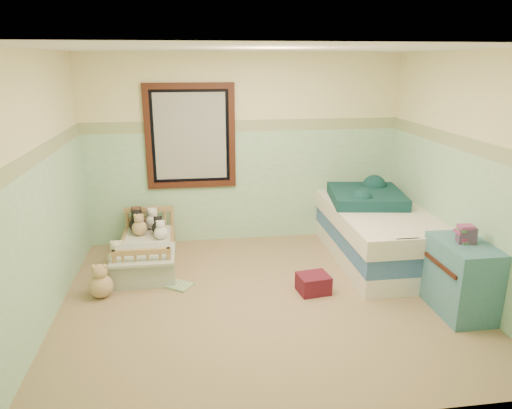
{
  "coord_description": "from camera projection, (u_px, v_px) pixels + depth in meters",
  "views": [
    {
      "loc": [
        -0.71,
        -4.4,
        2.41
      ],
      "look_at": [
        -0.04,
        0.35,
        0.93
      ],
      "focal_mm": 33.17,
      "sensor_mm": 36.0,
      "label": 1
    }
  ],
  "objects": [
    {
      "name": "floor",
      "position": [
        265.0,
        299.0,
        4.97
      ],
      "size": [
        4.2,
        3.6,
        0.02
      ],
      "primitive_type": "cube",
      "color": "#7D694C",
      "rests_on": "ground"
    },
    {
      "name": "ceiling",
      "position": [
        266.0,
        47.0,
        4.23
      ],
      "size": [
        4.2,
        3.6,
        0.02
      ],
      "primitive_type": "cube",
      "color": "white",
      "rests_on": "wall_back"
    },
    {
      "name": "wall_back",
      "position": [
        244.0,
        150.0,
        6.31
      ],
      "size": [
        4.2,
        0.04,
        2.5
      ],
      "primitive_type": "cube",
      "color": "beige",
      "rests_on": "floor"
    },
    {
      "name": "wall_front",
      "position": [
        312.0,
        256.0,
        2.9
      ],
      "size": [
        4.2,
        0.04,
        2.5
      ],
      "primitive_type": "cube",
      "color": "beige",
      "rests_on": "floor"
    },
    {
      "name": "wall_left",
      "position": [
        39.0,
        192.0,
        4.32
      ],
      "size": [
        0.04,
        3.6,
        2.5
      ],
      "primitive_type": "cube",
      "color": "beige",
      "rests_on": "floor"
    },
    {
      "name": "wall_right",
      "position": [
        466.0,
        176.0,
        4.88
      ],
      "size": [
        0.04,
        3.6,
        2.5
      ],
      "primitive_type": "cube",
      "color": "beige",
      "rests_on": "floor"
    },
    {
      "name": "wainscot_mint",
      "position": [
        244.0,
        186.0,
        6.44
      ],
      "size": [
        4.2,
        0.01,
        1.5
      ],
      "primitive_type": "cube",
      "color": "#87C28D",
      "rests_on": "floor"
    },
    {
      "name": "border_strip",
      "position": [
        244.0,
        126.0,
        6.2
      ],
      "size": [
        4.2,
        0.01,
        0.15
      ],
      "primitive_type": "cube",
      "color": "#486946",
      "rests_on": "wall_back"
    },
    {
      "name": "window_frame",
      "position": [
        190.0,
        137.0,
        6.12
      ],
      "size": [
        1.16,
        0.06,
        1.36
      ],
      "primitive_type": "cube",
      "color": "#3D180E",
      "rests_on": "wall_back"
    },
    {
      "name": "window_blinds",
      "position": [
        190.0,
        136.0,
        6.13
      ],
      "size": [
        0.92,
        0.01,
        1.12
      ],
      "primitive_type": "cube",
      "color": "#B0B0AB",
      "rests_on": "window_frame"
    },
    {
      "name": "toddler_bed_frame",
      "position": [
        148.0,
        258.0,
        5.77
      ],
      "size": [
        0.64,
        1.28,
        0.16
      ],
      "primitive_type": "cube",
      "color": "olive",
      "rests_on": "floor"
    },
    {
      "name": "toddler_mattress",
      "position": [
        147.0,
        248.0,
        5.73
      ],
      "size": [
        0.58,
        1.22,
        0.12
      ],
      "primitive_type": "cube",
      "color": "silver",
      "rests_on": "toddler_bed_frame"
    },
    {
      "name": "patchwork_quilt",
      "position": [
        144.0,
        255.0,
        5.33
      ],
      "size": [
        0.69,
        0.64,
        0.03
      ],
      "primitive_type": "cube",
      "color": "#77A2C4",
      "rests_on": "toddler_mattress"
    },
    {
      "name": "plush_bed_brown",
      "position": [
        137.0,
        222.0,
        6.13
      ],
      "size": [
        0.21,
        0.21,
        0.21
      ],
      "primitive_type": "sphere",
      "color": "brown",
      "rests_on": "toddler_mattress"
    },
    {
      "name": "plush_bed_white",
      "position": [
        153.0,
        222.0,
        6.16
      ],
      "size": [
        0.2,
        0.2,
        0.2
      ],
      "primitive_type": "sphere",
      "color": "white",
      "rests_on": "toddler_mattress"
    },
    {
      "name": "plush_bed_tan",
      "position": [
        140.0,
        228.0,
        5.93
      ],
      "size": [
        0.19,
        0.19,
        0.19
      ],
      "primitive_type": "sphere",
      "color": "tan",
      "rests_on": "toddler_mattress"
    },
    {
      "name": "plush_bed_dark",
      "position": [
        158.0,
        228.0,
        5.97
      ],
      "size": [
        0.16,
        0.16,
        0.16
      ],
      "primitive_type": "sphere",
      "color": "black",
      "rests_on": "toddler_mattress"
    },
    {
      "name": "plush_floor_cream",
      "position": [
        118.0,
        258.0,
        5.68
      ],
      "size": [
        0.24,
        0.24,
        0.24
      ],
      "primitive_type": "sphere",
      "color": "beige",
      "rests_on": "floor"
    },
    {
      "name": "plush_floor_tan",
      "position": [
        101.0,
        286.0,
        4.97
      ],
      "size": [
        0.25,
        0.25,
        0.25
      ],
      "primitive_type": "sphere",
      "color": "tan",
      "rests_on": "floor"
    },
    {
      "name": "twin_bed_frame",
      "position": [
        375.0,
        250.0,
        5.95
      ],
      "size": [
        1.04,
        2.08,
        0.22
      ],
      "primitive_type": "cube",
      "color": "white",
      "rests_on": "floor"
    },
    {
      "name": "twin_boxspring",
      "position": [
        377.0,
        233.0,
        5.89
      ],
      "size": [
        1.04,
        2.08,
        0.22
      ],
      "primitive_type": "cube",
      "color": "navy",
      "rests_on": "twin_bed_frame"
    },
    {
      "name": "twin_mattress",
      "position": [
        378.0,
        217.0,
        5.82
      ],
      "size": [
        1.08,
        2.12,
        0.22
      ],
      "primitive_type": "cube",
      "color": "white",
      "rests_on": "twin_boxspring"
    },
    {
      "name": "teal_blanket",
      "position": [
        366.0,
        196.0,
        6.05
      ],
      "size": [
        1.02,
        1.06,
        0.14
      ],
      "primitive_type": "cube",
      "rotation": [
        0.0,
        0.0,
        -0.15
      ],
      "color": "black",
      "rests_on": "twin_mattress"
    },
    {
      "name": "dresser",
      "position": [
        461.0,
        278.0,
        4.62
      ],
      "size": [
        0.46,
        0.73,
        0.73
      ],
      "primitive_type": "cube",
      "color": "teal",
      "rests_on": "floor"
    },
    {
      "name": "book_stack",
      "position": [
        466.0,
        235.0,
        4.5
      ],
      "size": [
        0.19,
        0.16,
        0.16
      ],
      "primitive_type": "cube",
      "rotation": [
        0.0,
        0.0,
        -0.25
      ],
      "color": "brown",
      "rests_on": "dresser"
    },
    {
      "name": "red_pillow",
      "position": [
        313.0,
        283.0,
        5.08
      ],
      "size": [
        0.36,
        0.32,
        0.2
      ],
      "primitive_type": "cube",
      "rotation": [
        0.0,
        0.0,
        0.14
      ],
      "color": "maroon",
      "rests_on": "floor"
    },
    {
      "name": "floor_book",
      "position": [
        179.0,
        285.0,
        5.23
      ],
      "size": [
        0.36,
        0.34,
        0.03
      ],
      "primitive_type": "cube",
      "rotation": [
        0.0,
        0.0,
        -0.6
      ],
      "color": "yellow",
      "rests_on": "floor"
    },
    {
      "name": "extra_plush_0",
      "position": [
        137.0,
        225.0,
        6.03
      ],
      "size": [
        0.21,
        0.21,
        0.21
      ],
      "primitive_type": "sphere",
      "color": "black",
      "rests_on": "toddler_mattress"
    },
    {
      "name": "extra_plush_1",
      "position": [
        161.0,
        233.0,
        5.81
      ],
      "size": [
        0.17,
        0.17,
        0.17
      ],
      "primitive_type": "sphere",
      "color": "white",
      "rests_on": "toddler_mattress"
    }
  ]
}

